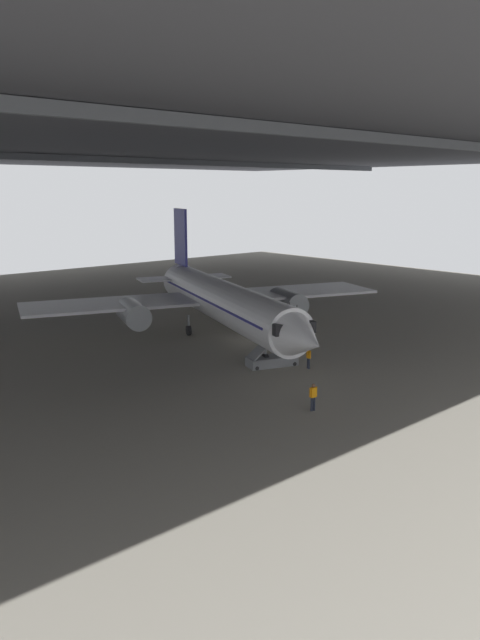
{
  "coord_description": "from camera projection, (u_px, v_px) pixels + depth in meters",
  "views": [
    {
      "loc": [
        -33.19,
        -38.12,
        12.67
      ],
      "look_at": [
        -1.63,
        -2.22,
        2.46
      ],
      "focal_mm": 34.35,
      "sensor_mm": 36.0,
      "label": 1
    }
  ],
  "objects": [
    {
      "name": "ground_plane",
      "position": [
        237.0,
        341.0,
        52.08
      ],
      "size": [
        110.0,
        110.0,
        0.0
      ],
      "primitive_type": "plane",
      "color": "gray"
    },
    {
      "name": "airplane_main",
      "position": [
        221.0,
        300.0,
        52.7
      ],
      "size": [
        32.88,
        33.13,
        10.78
      ],
      "color": "white",
      "rests_on": "ground_plane"
    },
    {
      "name": "boarding_stairs",
      "position": [
        273.0,
        356.0,
        44.84
      ],
      "size": [
        4.29,
        2.66,
        4.52
      ],
      "color": "slate",
      "rests_on": "ground_plane"
    },
    {
      "name": "hangar_structure",
      "position": [
        142.0,
        142.0,
        58.55
      ],
      "size": [
        121.0,
        99.0,
        17.83
      ],
      "color": "#4C4F54",
      "rests_on": "ground_plane"
    },
    {
      "name": "baggage_tug",
      "position": [
        225.0,
        307.0,
        64.72
      ],
      "size": [
        2.05,
        2.5,
        0.9
      ],
      "color": "yellow",
      "rests_on": "ground_plane"
    },
    {
      "name": "crew_worker_near_nose",
      "position": [
        313.0,
        395.0,
        35.58
      ],
      "size": [
        0.54,
        0.28,
        1.66
      ],
      "color": "#232838",
      "rests_on": "ground_plane"
    },
    {
      "name": "crew_worker_by_stairs",
      "position": [
        309.0,
        357.0,
        44.02
      ],
      "size": [
        0.35,
        0.51,
        1.57
      ],
      "color": "#232838",
      "rests_on": "ground_plane"
    }
  ]
}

